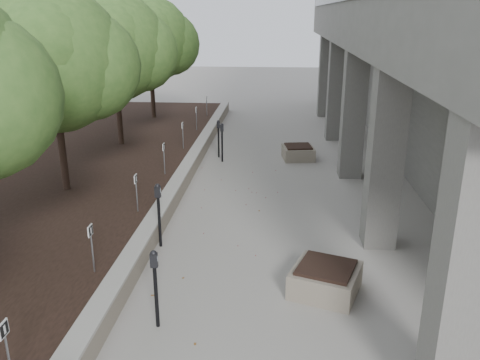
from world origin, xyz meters
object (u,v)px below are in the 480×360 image
(planter_front, at_px, (325,279))
(crabapple_tree_5, at_px, (151,58))
(crabapple_tree_3, at_px, (55,91))
(parking_meter_4, at_px, (222,143))
(parking_meter_5, at_px, (219,139))
(planter_back, at_px, (298,152))
(crabapple_tree_4, at_px, (116,70))
(parking_meter_2, at_px, (156,289))
(parking_meter_3, at_px, (159,216))

(planter_front, bearing_deg, crabapple_tree_5, 115.65)
(crabapple_tree_3, relative_size, parking_meter_4, 3.88)
(parking_meter_5, xyz_separation_m, planter_back, (2.91, 0.00, -0.44))
(crabapple_tree_3, xyz_separation_m, planter_back, (6.61, 4.84, -2.87))
(crabapple_tree_4, relative_size, parking_meter_5, 3.91)
(parking_meter_2, distance_m, planter_front, 3.24)
(parking_meter_2, height_order, planter_back, parking_meter_2)
(crabapple_tree_5, relative_size, parking_meter_2, 3.80)
(parking_meter_3, bearing_deg, parking_meter_4, 86.67)
(parking_meter_4, relative_size, planter_back, 1.30)
(planter_front, relative_size, planter_back, 1.09)
(crabapple_tree_4, bearing_deg, planter_back, -1.40)
(parking_meter_2, bearing_deg, planter_back, 71.89)
(parking_meter_2, height_order, parking_meter_5, parking_meter_2)
(parking_meter_3, relative_size, parking_meter_4, 1.08)
(parking_meter_3, bearing_deg, crabapple_tree_3, 143.96)
(planter_front, bearing_deg, parking_meter_4, 109.05)
(parking_meter_5, bearing_deg, parking_meter_2, -89.10)
(parking_meter_4, bearing_deg, planter_back, 12.87)
(parking_meter_2, relative_size, planter_front, 1.21)
(crabapple_tree_4, xyz_separation_m, parking_meter_5, (3.70, -0.16, -2.42))
(crabapple_tree_3, bearing_deg, planter_back, 36.23)
(parking_meter_4, bearing_deg, parking_meter_3, -94.35)
(parking_meter_4, relative_size, parking_meter_5, 1.01)
(crabapple_tree_4, bearing_deg, parking_meter_3, -66.71)
(parking_meter_2, height_order, parking_meter_3, parking_meter_3)
(planter_front, xyz_separation_m, planter_back, (-0.22, 9.05, -0.02))
(crabapple_tree_5, xyz_separation_m, planter_back, (6.61, -5.16, -2.87))
(parking_meter_5, relative_size, planter_back, 1.29)
(parking_meter_2, relative_size, parking_meter_5, 1.03)
(crabapple_tree_3, xyz_separation_m, parking_meter_5, (3.70, 4.84, -2.42))
(parking_meter_4, xyz_separation_m, planter_back, (2.71, 0.57, -0.45))
(parking_meter_3, height_order, parking_meter_4, parking_meter_3)
(crabapple_tree_3, bearing_deg, planter_front, -31.69)
(parking_meter_5, distance_m, planter_front, 9.58)
(crabapple_tree_3, xyz_separation_m, parking_meter_2, (3.90, -5.54, -2.40))
(planter_front, bearing_deg, parking_meter_5, 109.05)
(crabapple_tree_4, distance_m, parking_meter_5, 4.43)
(planter_back, bearing_deg, planter_front, -88.61)
(parking_meter_2, relative_size, parking_meter_3, 0.95)
(crabapple_tree_4, relative_size, parking_meter_3, 3.60)
(parking_meter_2, bearing_deg, crabapple_tree_3, 121.63)
(parking_meter_2, bearing_deg, parking_meter_5, 87.61)
(crabapple_tree_3, distance_m, planter_front, 8.51)
(planter_front, distance_m, planter_back, 9.06)
(crabapple_tree_5, bearing_deg, crabapple_tree_3, -90.00)
(crabapple_tree_3, height_order, planter_back, crabapple_tree_3)
(crabapple_tree_5, distance_m, parking_meter_5, 6.80)
(parking_meter_5, bearing_deg, planter_back, -0.20)
(crabapple_tree_4, distance_m, parking_meter_2, 11.50)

